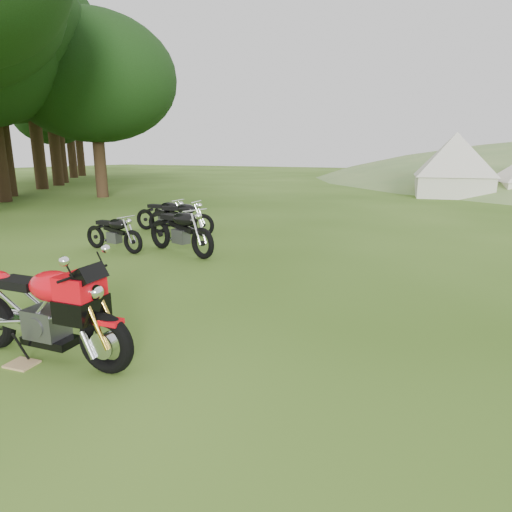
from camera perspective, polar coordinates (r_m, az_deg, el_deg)
The scene contains 9 objects.
ground at distance 5.45m, azimuth -3.60°, elevation -9.33°, with size 120.00×120.00×0.00m, color #2C4F11.
treeline at distance 29.80m, azimuth -21.99°, elevation 8.50°, with size 28.00×32.00×14.00m, color black, non-canonical shape.
sport_motorcycle at distance 4.91m, azimuth -26.56°, elevation -5.69°, with size 2.06×0.52×1.24m, color red, non-canonical shape.
plywood_board at distance 5.12m, azimuth -28.76°, elevation -12.52°, with size 0.29×0.23×0.02m, color tan.
vintage_moto_a at distance 9.28m, azimuth -10.10°, elevation 3.53°, with size 2.03×0.47×1.07m, color black, non-canonical shape.
vintage_moto_b at distance 9.92m, azimuth -18.50°, elevation 3.05°, with size 1.63×0.38×0.86m, color black, non-canonical shape.
vintage_moto_c at distance 11.45m, azimuth -10.05°, elevation 5.17°, with size 1.86×0.43×0.98m, color black, non-canonical shape.
vintage_moto_d at distance 12.05m, azimuth -12.12°, elevation 5.45°, with size 1.83×0.42×0.96m, color black, non-canonical shape.
tent_left at distance 23.70m, azimuth 24.88°, elevation 10.73°, with size 3.37×3.37×2.92m, color silver, non-canonical shape.
Camera 1 is at (2.63, -4.28, 2.11)m, focal length 30.00 mm.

